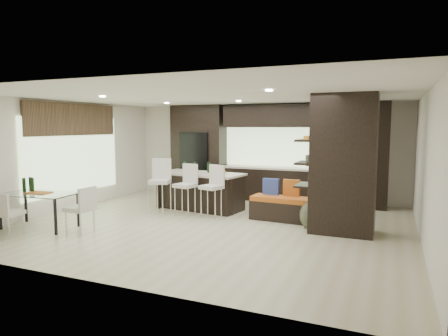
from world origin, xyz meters
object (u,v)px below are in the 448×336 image
at_px(bench, 282,209).
at_px(chair_near, 9,216).
at_px(floor_vase, 310,202).
at_px(chair_end, 80,212).
at_px(kitchen_island, 200,191).
at_px(stool_mid, 185,195).
at_px(stool_right, 211,197).
at_px(stool_left, 160,191).
at_px(dining_table, 40,211).

relative_size(bench, chair_near, 1.75).
bearing_deg(floor_vase, chair_end, -152.18).
xyz_separation_m(kitchen_island, stool_mid, (-0.00, -0.79, 0.03)).
bearing_deg(stool_right, stool_left, -162.31).
bearing_deg(bench, dining_table, -145.32).
height_order(kitchen_island, stool_mid, stool_mid).
xyz_separation_m(stool_left, floor_vase, (3.59, -0.06, 0.02)).
distance_m(stool_mid, floor_vase, 2.92).
relative_size(dining_table, chair_near, 1.90).
height_order(bench, floor_vase, floor_vase).
bearing_deg(stool_right, chair_end, -112.22).
distance_m(stool_mid, stool_right, 0.68).
bearing_deg(bench, stool_left, -167.93).
bearing_deg(kitchen_island, chair_near, -112.20).
bearing_deg(stool_right, stool_mid, -163.10).
bearing_deg(stool_left, stool_mid, -16.17).
height_order(stool_left, floor_vase, floor_vase).
bearing_deg(chair_near, stool_left, 57.27).
bearing_deg(bench, chair_end, -138.04).
relative_size(stool_left, stool_right, 1.08).
xyz_separation_m(kitchen_island, floor_vase, (2.92, -0.86, 0.08)).
relative_size(kitchen_island, stool_right, 2.27).
xyz_separation_m(stool_right, dining_table, (-2.86, -2.21, -0.12)).
height_order(stool_mid, dining_table, stool_mid).
height_order(stool_mid, bench, stool_mid).
relative_size(bench, floor_vase, 1.27).
relative_size(stool_mid, stool_right, 1.00).
height_order(kitchen_island, floor_vase, floor_vase).
height_order(floor_vase, dining_table, floor_vase).
height_order(bench, chair_end, chair_end).
xyz_separation_m(bench, chair_near, (-4.41, -3.30, 0.13)).
bearing_deg(floor_vase, stool_right, 178.09).
height_order(stool_mid, chair_near, stool_mid).
distance_m(kitchen_island, chair_end, 3.20).
distance_m(dining_table, chair_near, 0.72).
relative_size(stool_mid, chair_near, 1.23).
distance_m(stool_right, chair_near, 4.09).
xyz_separation_m(chair_near, chair_end, (1.06, 0.72, 0.03)).
distance_m(stool_left, bench, 2.94).
xyz_separation_m(floor_vase, dining_table, (-5.10, -2.13, -0.18)).
xyz_separation_m(stool_right, floor_vase, (2.24, -0.07, 0.06)).
height_order(stool_left, chair_near, stool_left).
height_order(stool_right, chair_end, stool_right).
xyz_separation_m(stool_left, bench, (2.91, 0.40, -0.26)).
bearing_deg(chair_end, dining_table, 91.71).
distance_m(stool_left, floor_vase, 3.60).
distance_m(bench, dining_table, 5.11).
height_order(kitchen_island, chair_near, kitchen_island).
height_order(stool_mid, chair_end, stool_mid).
bearing_deg(kitchen_island, stool_left, -121.75).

